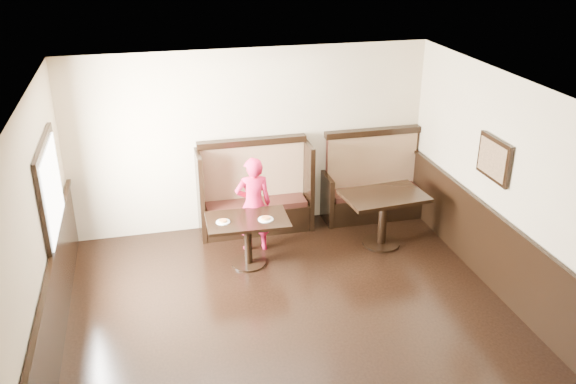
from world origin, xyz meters
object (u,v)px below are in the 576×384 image
object	(u,v)px
booth_main	(255,198)
booth_neighbor	(373,188)
table_main	(248,230)
child	(253,205)
table_neighbor	(384,207)

from	to	relation	value
booth_main	booth_neighbor	xyz separation A→B (m)	(1.95, -0.00, -0.05)
booth_main	booth_neighbor	bearing A→B (deg)	-0.05
booth_neighbor	table_main	distance (m)	2.50
booth_main	table_main	distance (m)	1.12
child	table_neighbor	bearing A→B (deg)	171.89
booth_main	child	size ratio (longest dim) A/B	1.21
table_main	booth_main	bearing A→B (deg)	76.20
table_neighbor	child	bearing A→B (deg)	165.25
table_main	table_neighbor	size ratio (longest dim) A/B	0.92
table_neighbor	child	xyz separation A→B (m)	(-1.88, 0.32, 0.11)
table_neighbor	child	world-z (taller)	child
booth_main	table_neighbor	xyz separation A→B (m)	(1.74, -0.98, 0.09)
table_neighbor	child	size ratio (longest dim) A/B	0.86
child	booth_main	bearing A→B (deg)	-100.58
table_main	table_neighbor	xyz separation A→B (m)	(2.05, 0.10, 0.07)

